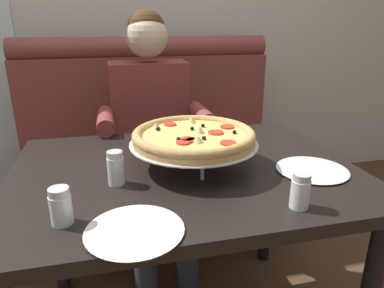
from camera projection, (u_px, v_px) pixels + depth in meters
name	position (u px, v px, depth m)	size (l,w,h in m)	color
booth_bench	(154.00, 162.00, 2.14)	(1.57, 0.78, 1.13)	brown
dining_table	(185.00, 191.00, 1.22)	(1.17, 0.87, 0.74)	black
diner_main	(152.00, 125.00, 1.78)	(0.54, 0.64, 1.27)	#2D3342
pizza	(194.00, 137.00, 1.17)	(0.44, 0.44, 0.14)	silver
shaker_parmesan	(61.00, 209.00, 0.85)	(0.05, 0.05, 0.10)	white
shaker_oregano	(116.00, 170.00, 1.05)	(0.05, 0.05, 0.11)	white
shaker_pepper_flakes	(300.00, 193.00, 0.92)	(0.05, 0.05, 0.10)	white
plate_near_left	(312.00, 168.00, 1.16)	(0.24, 0.24, 0.02)	white
plate_near_right	(135.00, 228.00, 0.82)	(0.24, 0.24, 0.02)	white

